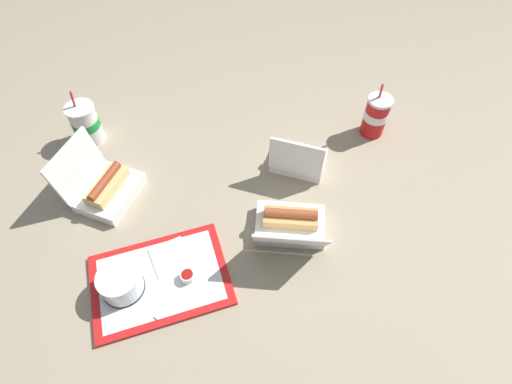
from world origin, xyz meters
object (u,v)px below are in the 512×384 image
object	(u,v)px
clamshell_hotdog_center	(299,158)
soda_cup_right	(376,116)
food_tray	(160,280)
plastic_fork	(173,304)
clamshell_hotdog_right	(105,187)
soda_cup_back	(86,123)
ketchup_cup	(188,276)
cake_container	(121,283)
clamshell_hotdog_corner	(290,225)

from	to	relation	value
clamshell_hotdog_center	soda_cup_right	distance (m)	0.32
food_tray	soda_cup_right	bearing A→B (deg)	-153.13
plastic_fork	clamshell_hotdog_right	world-z (taller)	clamshell_hotdog_right
clamshell_hotdog_right	soda_cup_right	size ratio (longest dim) A/B	1.23
soda_cup_back	soda_cup_right	xyz separation A→B (m)	(-0.98, 0.20, 0.00)
clamshell_hotdog_center	soda_cup_back	size ratio (longest dim) A/B	1.04
ketchup_cup	clamshell_hotdog_right	bearing A→B (deg)	-58.98
clamshell_hotdog_right	soda_cup_right	bearing A→B (deg)	-175.71
cake_container	clamshell_hotdog_right	size ratio (longest dim) A/B	0.43
cake_container	clamshell_hotdog_center	world-z (taller)	clamshell_hotdog_center
soda_cup_right	cake_container	bearing A→B (deg)	24.59
food_tray	soda_cup_right	world-z (taller)	soda_cup_right
cake_container	clamshell_hotdog_right	distance (m)	0.34
food_tray	cake_container	size ratio (longest dim) A/B	3.43
plastic_fork	clamshell_hotdog_right	bearing A→B (deg)	-99.68
food_tray	clamshell_hotdog_center	size ratio (longest dim) A/B	1.81
food_tray	plastic_fork	world-z (taller)	plastic_fork
clamshell_hotdog_corner	soda_cup_back	size ratio (longest dim) A/B	1.23
clamshell_hotdog_corner	plastic_fork	bearing A→B (deg)	22.17
plastic_fork	clamshell_hotdog_center	size ratio (longest dim) A/B	0.51
ketchup_cup	plastic_fork	distance (m)	0.08
clamshell_hotdog_center	soda_cup_right	size ratio (longest dim) A/B	1.01
cake_container	plastic_fork	xyz separation A→B (m)	(-0.12, 0.07, -0.03)
food_tray	soda_cup_back	xyz separation A→B (m)	(0.18, -0.60, 0.07)
ketchup_cup	plastic_fork	size ratio (longest dim) A/B	0.36
soda_cup_back	soda_cup_right	distance (m)	1.00
food_tray	ketchup_cup	xyz separation A→B (m)	(-0.08, 0.02, 0.02)
cake_container	clamshell_hotdog_corner	size ratio (longest dim) A/B	0.45
cake_container	clamshell_hotdog_center	xyz separation A→B (m)	(-0.59, -0.31, -0.01)
food_tray	clamshell_hotdog_right	size ratio (longest dim) A/B	1.48
ketchup_cup	clamshell_hotdog_right	xyz separation A→B (m)	(0.21, -0.35, 0.02)
ketchup_cup	cake_container	bearing A→B (deg)	-3.55
cake_container	food_tray	bearing A→B (deg)	-176.95
cake_container	soda_cup_right	size ratio (longest dim) A/B	0.53
clamshell_hotdog_center	soda_cup_right	xyz separation A→B (m)	(-0.31, -0.09, 0.04)
plastic_fork	clamshell_hotdog_right	distance (m)	0.44
ketchup_cup	soda_cup_right	size ratio (longest dim) A/B	0.19
clamshell_hotdog_right	clamshell_hotdog_center	size ratio (longest dim) A/B	1.23
food_tray	clamshell_hotdog_right	world-z (taller)	clamshell_hotdog_right
ketchup_cup	clamshell_hotdog_corner	bearing A→B (deg)	-164.91
plastic_fork	clamshell_hotdog_corner	bearing A→B (deg)	171.27
soda_cup_right	ketchup_cup	bearing A→B (deg)	30.21
soda_cup_back	clamshell_hotdog_right	bearing A→B (deg)	100.72
plastic_fork	clamshell_hotdog_center	xyz separation A→B (m)	(-0.46, -0.39, 0.03)
food_tray	ketchup_cup	bearing A→B (deg)	168.26
soda_cup_back	cake_container	bearing A→B (deg)	98.28
plastic_fork	clamshell_hotdog_right	xyz separation A→B (m)	(0.16, -0.41, 0.03)
soda_cup_back	soda_cup_right	world-z (taller)	soda_cup_right
food_tray	clamshell_hotdog_right	bearing A→B (deg)	-68.13
plastic_fork	soda_cup_back	world-z (taller)	soda_cup_back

